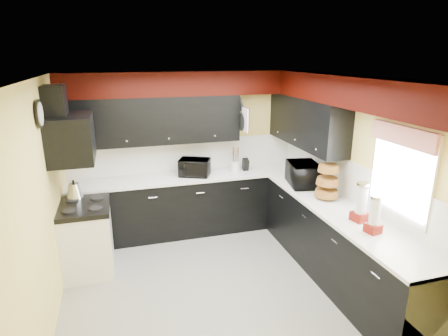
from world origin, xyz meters
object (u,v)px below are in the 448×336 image
Objects in this scene: utensil_crock at (236,166)px; kettle at (74,191)px; knife_block at (245,165)px; toaster_oven at (194,167)px; microwave at (303,174)px.

utensil_crock is 0.74× the size of kettle.
knife_block is at bearing 1.19° from utensil_crock.
toaster_oven reaches higher than kettle.
toaster_oven is at bearing 14.31° from kettle.
toaster_oven is 1.75m from kettle.
kettle is (-3.10, 0.42, -0.08)m from microwave.
toaster_oven is 2.35× the size of knife_block.
utensil_crock is 0.86× the size of knife_block.
knife_block is at bearing 43.38° from microwave.
kettle is at bearing 93.68° from microwave.
toaster_oven reaches higher than knife_block.
toaster_oven is at bearing -173.87° from knife_block.
microwave is 3.51× the size of utensil_crock.
utensil_crock is 0.17m from knife_block.
kettle is at bearing -165.89° from knife_block.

